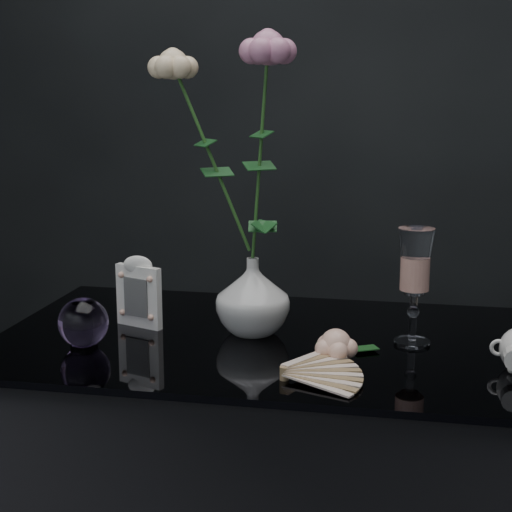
% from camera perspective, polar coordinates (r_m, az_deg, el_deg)
% --- Properties ---
extents(vase, '(0.15, 0.15, 0.14)m').
position_cam_1_polar(vase, '(1.42, -0.24, -2.94)').
color(vase, silver).
rests_on(vase, table).
extents(wine_glass, '(0.07, 0.07, 0.21)m').
position_cam_1_polar(wine_glass, '(1.38, 11.44, -2.21)').
color(wine_glass, white).
rests_on(wine_glass, table).
extents(picture_frame, '(0.12, 0.11, 0.14)m').
position_cam_1_polar(picture_frame, '(1.48, -8.53, -2.56)').
color(picture_frame, white).
rests_on(picture_frame, table).
extents(paperweight, '(0.10, 0.10, 0.09)m').
position_cam_1_polar(paperweight, '(1.39, -12.44, -4.74)').
color(paperweight, '#A179C4').
rests_on(paperweight, table).
extents(paper_fan, '(0.25, 0.20, 0.03)m').
position_cam_1_polar(paper_fan, '(1.21, 2.07, -8.43)').
color(paper_fan, beige).
rests_on(paper_fan, table).
extents(loose_rose, '(0.12, 0.16, 0.05)m').
position_cam_1_polar(loose_rose, '(1.30, 5.82, -6.44)').
color(loose_rose, '#F1B49B').
rests_on(loose_rose, table).
extents(roses, '(0.24, 0.10, 0.45)m').
position_cam_1_polar(roses, '(1.39, -1.87, 8.53)').
color(roses, '#FFD4A3').
rests_on(roses, vase).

